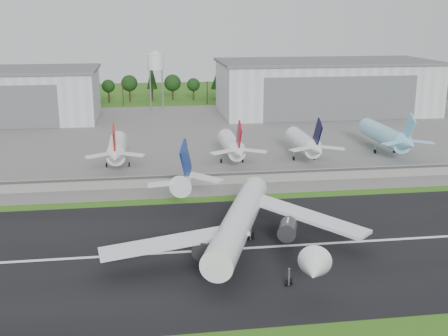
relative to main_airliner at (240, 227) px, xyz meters
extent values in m
plane|color=#315714|center=(-6.71, -9.59, -4.89)|extent=(600.00, 600.00, 0.00)
cube|color=black|center=(-6.71, 0.41, -4.84)|extent=(320.00, 60.00, 0.10)
cube|color=white|center=(-6.71, 0.41, -4.78)|extent=(220.00, 1.00, 0.02)
cube|color=slate|center=(-6.71, 110.41, -4.84)|extent=(320.00, 150.00, 0.10)
cube|color=gray|center=(-6.71, 45.41, -3.14)|extent=(240.00, 0.50, 3.50)
cube|color=#38383A|center=(-6.71, 45.11, -1.89)|extent=(240.00, 0.12, 0.70)
cube|color=silver|center=(68.29, 155.41, 7.11)|extent=(100.00, 45.00, 24.00)
cube|color=#595B60|center=(68.29, 155.41, 19.71)|extent=(102.00, 47.00, 1.20)
cube|color=#595B60|center=(68.29, 132.76, 5.19)|extent=(70.00, 0.30, 19.68)
cylinder|color=#99999E|center=(-14.71, 172.41, 5.11)|extent=(0.50, 0.50, 20.00)
cylinder|color=#99999E|center=(-8.71, 178.41, 5.11)|extent=(0.50, 0.50, 20.00)
cylinder|color=silver|center=(-11.71, 175.41, 18.61)|extent=(8.00, 8.00, 7.00)
cone|color=silver|center=(-11.71, 175.41, 23.31)|extent=(8.40, 8.40, 2.40)
cylinder|color=white|center=(-0.15, 0.41, 1.31)|extent=(20.29, 43.38, 5.80)
cone|color=white|center=(8.28, -23.13, 1.31)|extent=(7.48, 7.60, 5.80)
cone|color=white|center=(-9.08, 25.36, 2.51)|extent=(8.22, 10.33, 5.51)
cube|color=navy|center=(-8.91, 24.89, 7.81)|extent=(3.69, 9.15, 11.13)
cube|color=white|center=(14.65, 3.58, 0.51)|extent=(22.90, 24.40, 2.65)
cylinder|color=#333338|center=(9.98, 0.32, -1.09)|extent=(5.43, 6.46, 3.80)
cube|color=white|center=(-4.20, 26.58, 2.91)|extent=(9.08, 8.04, 0.98)
cube|color=white|center=(-13.59, -6.53, 0.51)|extent=(28.48, 9.48, 2.65)
cylinder|color=#333338|center=(-7.91, -6.09, -1.09)|extent=(5.43, 6.46, 3.80)
cube|color=white|center=(-13.61, 23.21, 2.91)|extent=(9.09, 3.46, 0.98)
cube|color=#99999E|center=(1.20, -3.35, -3.19)|extent=(19.52, 31.62, 3.20)
cylinder|color=black|center=(-5.39, 1.72, -4.04)|extent=(0.88, 1.55, 1.50)
imported|color=#BFE51A|center=(-24.93, 0.29, -4.13)|extent=(4.76, 2.21, 1.32)
cylinder|color=white|center=(-27.06, 70.41, 0.99)|extent=(5.76, 24.00, 5.76)
cone|color=white|center=(-27.06, 54.91, 1.99)|extent=(5.47, 7.00, 5.47)
cube|color=#B9180E|center=(-27.06, 55.41, 6.79)|extent=(0.45, 8.59, 10.02)
cylinder|color=#99999E|center=(-30.56, 68.41, -3.39)|extent=(0.32, 0.32, 3.00)
cylinder|color=#99999E|center=(-23.56, 68.41, -3.39)|extent=(0.32, 0.32, 3.00)
cylinder|color=black|center=(-30.56, 68.41, -4.09)|extent=(0.40, 1.40, 1.40)
cylinder|color=white|center=(9.19, 70.41, 0.80)|extent=(5.39, 24.00, 5.39)
cone|color=white|center=(9.19, 54.91, 1.80)|extent=(5.12, 7.00, 5.12)
cube|color=#A10C1B|center=(9.19, 55.41, 6.60)|extent=(0.45, 8.59, 10.02)
cylinder|color=#99999E|center=(5.69, 68.41, -3.39)|extent=(0.32, 0.32, 3.00)
cylinder|color=#99999E|center=(12.69, 68.41, -3.39)|extent=(0.32, 0.32, 3.00)
cylinder|color=black|center=(5.69, 68.41, -4.09)|extent=(0.40, 1.40, 1.40)
cylinder|color=white|center=(33.20, 70.41, 0.89)|extent=(5.56, 24.00, 5.56)
cone|color=white|center=(33.20, 54.91, 1.89)|extent=(5.28, 7.00, 5.28)
cube|color=black|center=(33.20, 55.41, 6.69)|extent=(0.45, 8.59, 10.02)
cylinder|color=#99999E|center=(29.70, 68.41, -3.39)|extent=(0.32, 0.32, 3.00)
cylinder|color=#99999E|center=(36.70, 68.41, -3.39)|extent=(0.32, 0.32, 3.00)
cylinder|color=black|center=(29.70, 68.41, -4.09)|extent=(0.40, 1.40, 1.40)
cylinder|color=#8CD4F2|center=(63.30, 75.41, 1.28)|extent=(6.35, 30.00, 6.35)
cone|color=#8CD4F2|center=(63.30, 56.91, 2.28)|extent=(6.03, 7.00, 6.03)
cube|color=#77C8F4|center=(63.30, 57.41, 7.08)|extent=(0.45, 8.59, 10.02)
cylinder|color=#99999E|center=(59.80, 73.41, -3.39)|extent=(0.32, 0.32, 3.00)
cylinder|color=#99999E|center=(66.80, 73.41, -3.39)|extent=(0.32, 0.32, 3.00)
cylinder|color=black|center=(59.80, 73.41, -4.09)|extent=(0.40, 1.40, 1.40)
camera|label=1|loc=(-18.42, -104.36, 41.77)|focal=45.00mm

